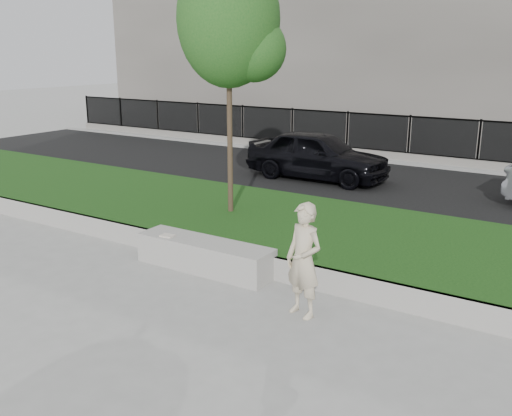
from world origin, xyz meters
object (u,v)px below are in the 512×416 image
Objects in this scene: man at (304,260)px; young_tree at (233,25)px; stone_bench at (205,255)px; book at (167,236)px; car_dark at (317,155)px.

man is 5.31m from young_tree.
stone_bench is 0.75m from book.
book is 4.26m from young_tree.
stone_bench is 1.54× the size of man.
young_tree is (-3.11, 2.79, 3.29)m from man.
stone_bench is 10.83× the size of book.
car_dark is at bearing 101.92° from stone_bench.
young_tree is at bearing -172.03° from car_dark.
young_tree reaches higher than car_dark.
man reaches higher than book.
young_tree is at bearing 111.94° from stone_bench.
man is (2.24, -0.64, 0.56)m from stone_bench.
book is at bearing -85.54° from young_tree.
man is 0.32× the size of young_tree.
stone_bench is at bearing -167.60° from car_dark.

